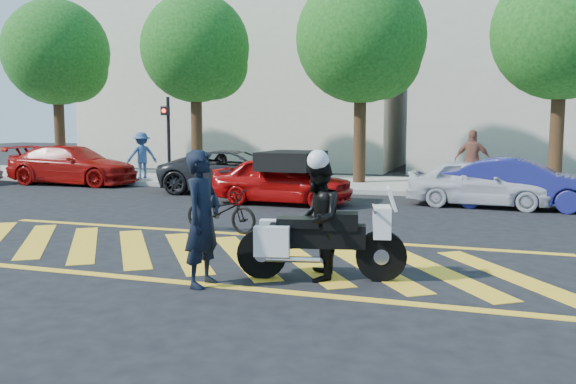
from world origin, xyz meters
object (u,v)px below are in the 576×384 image
(parked_left, at_px, (73,165))
(parked_right, at_px, (521,183))
(police_motorcycle, at_px, (318,239))
(bicycle, at_px, (221,211))
(parked_mid_right, at_px, (479,183))
(parked_mid_left, at_px, (238,172))
(officer_bike, at_px, (203,219))
(red_convertible, at_px, (282,180))
(officer_moto, at_px, (318,220))

(parked_left, xyz_separation_m, parked_right, (15.49, -1.40, -0.05))
(police_motorcycle, bearing_deg, bicycle, 121.35)
(parked_mid_right, bearing_deg, parked_mid_left, 87.50)
(police_motorcycle, distance_m, parked_mid_left, 11.21)
(officer_bike, relative_size, parked_mid_left, 0.39)
(parked_mid_right, bearing_deg, bicycle, 142.89)
(police_motorcycle, distance_m, red_convertible, 8.29)
(officer_bike, relative_size, police_motorcycle, 0.78)
(police_motorcycle, bearing_deg, red_convertible, 99.84)
(officer_bike, xyz_separation_m, red_convertible, (-1.76, 8.51, -0.29))
(bicycle, xyz_separation_m, parked_mid_left, (-2.50, 6.68, 0.24))
(officer_moto, height_order, parked_left, officer_moto)
(parked_mid_left, distance_m, parked_right, 8.69)
(officer_bike, height_order, parked_mid_right, officer_bike)
(officer_bike, relative_size, bicycle, 1.12)
(bicycle, distance_m, parked_left, 11.80)
(officer_moto, distance_m, parked_left, 16.05)
(police_motorcycle, xyz_separation_m, red_convertible, (-3.21, 7.64, 0.08))
(parked_mid_right, relative_size, parked_right, 0.94)
(officer_moto, xyz_separation_m, parked_left, (-12.33, 10.27, -0.17))
(parked_mid_left, height_order, parked_mid_right, parked_mid_left)
(parked_left, distance_m, parked_mid_left, 6.87)
(parked_mid_right, height_order, parked_right, parked_right)
(red_convertible, bearing_deg, officer_bike, -166.16)
(bicycle, bearing_deg, parked_left, 62.23)
(parked_mid_left, distance_m, parked_mid_right, 7.63)
(officer_moto, distance_m, parked_right, 9.42)
(parked_left, xyz_separation_m, parked_mid_left, (6.85, -0.52, -0.03))
(parked_mid_left, bearing_deg, red_convertible, -140.18)
(officer_moto, bearing_deg, parked_right, 147.44)
(officer_bike, height_order, officer_moto, officer_bike)
(bicycle, bearing_deg, parked_mid_left, 30.33)
(parked_right, bearing_deg, police_motorcycle, 166.00)
(bicycle, bearing_deg, parked_right, -36.83)
(parked_mid_right, bearing_deg, officer_bike, 164.23)
(bicycle, distance_m, parked_mid_right, 7.72)
(officer_bike, bearing_deg, parked_mid_left, 24.47)
(bicycle, height_order, officer_moto, officer_moto)
(police_motorcycle, xyz_separation_m, parked_left, (-12.35, 10.28, 0.12))
(officer_moto, height_order, parked_mid_left, officer_moto)
(officer_bike, xyz_separation_m, police_motorcycle, (1.45, 0.87, -0.37))
(parked_right, bearing_deg, red_convertible, 106.51)
(bicycle, bearing_deg, police_motorcycle, -125.83)
(bicycle, relative_size, parked_mid_left, 0.35)
(parked_left, bearing_deg, parked_mid_right, -96.93)
(officer_moto, bearing_deg, red_convertible, -170.25)
(red_convertible, bearing_deg, parked_mid_right, -74.67)
(bicycle, height_order, parked_left, parked_left)
(officer_moto, bearing_deg, parked_mid_right, 153.74)
(red_convertible, distance_m, parked_mid_left, 3.12)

